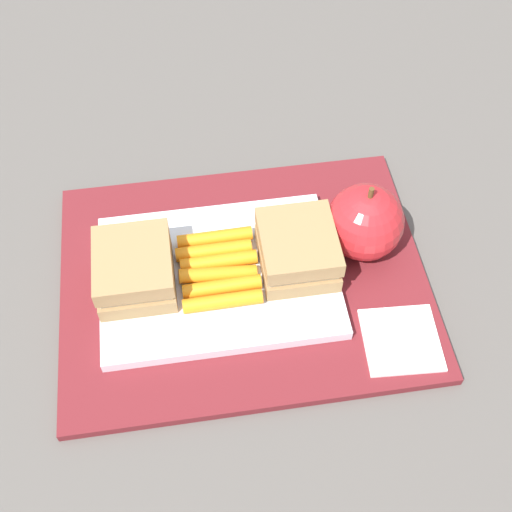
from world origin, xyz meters
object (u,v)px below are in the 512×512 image
object	(u,v)px
sandwich_half_left	(134,269)
paper_napkin	(401,340)
sandwich_half_right	(298,250)
apple	(365,222)
food_tray	(218,276)
carrot_sticks_bundle	(218,268)

from	to	relation	value
sandwich_half_left	paper_napkin	xyz separation A→B (m)	(0.24, -0.09, -0.03)
sandwich_half_right	apple	size ratio (longest dim) A/B	0.91
sandwich_half_left	paper_napkin	world-z (taller)	sandwich_half_left
food_tray	carrot_sticks_bundle	world-z (taller)	carrot_sticks_bundle
sandwich_half_left	paper_napkin	distance (m)	0.26
carrot_sticks_bundle	sandwich_half_left	bearing A→B (deg)	-179.74
sandwich_half_left	paper_napkin	bearing A→B (deg)	-21.35
sandwich_half_right	paper_napkin	distance (m)	0.13
paper_napkin	apple	bearing A→B (deg)	95.95
apple	paper_napkin	bearing A→B (deg)	-84.05
food_tray	sandwich_half_right	bearing A→B (deg)	0.00
food_tray	sandwich_half_right	size ratio (longest dim) A/B	2.88
carrot_sticks_bundle	paper_napkin	xyz separation A→B (m)	(0.16, -0.09, -0.02)
food_tray	paper_napkin	world-z (taller)	food_tray
food_tray	paper_napkin	size ratio (longest dim) A/B	3.29
sandwich_half_left	carrot_sticks_bundle	size ratio (longest dim) A/B	0.90
apple	paper_napkin	distance (m)	0.12
sandwich_half_right	apple	bearing A→B (deg)	15.86
food_tray	sandwich_half_right	world-z (taller)	sandwich_half_right
carrot_sticks_bundle	apple	distance (m)	0.15
food_tray	paper_napkin	bearing A→B (deg)	-30.18
food_tray	apple	distance (m)	0.15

